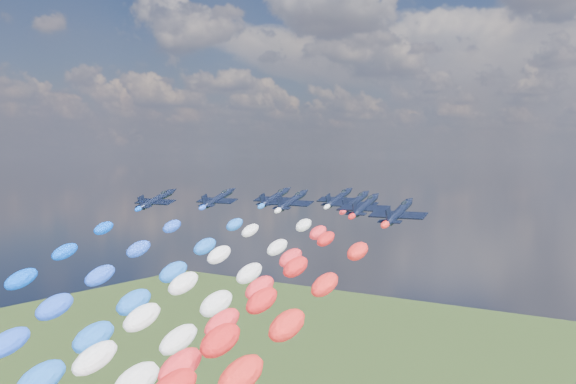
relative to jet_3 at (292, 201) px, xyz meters
The scene contains 8 objects.
jet_0 29.05m from the jet_3, 153.44° to the right, with size 9.46×12.68×2.79m, color black, non-canonical shape.
jet_1 17.68m from the jet_3, behind, with size 9.46×12.68×2.79m, color black, non-canonical shape.
jet_2 11.56m from the jet_3, 143.52° to the left, with size 9.46×12.68×2.79m, color black, non-canonical shape.
jet_3 is the anchor object (origin of this frame).
jet_4 14.14m from the jet_3, 77.14° to the left, with size 9.46×12.68×2.79m, color black, non-canonical shape.
jet_5 13.19m from the jet_3, 18.41° to the left, with size 9.46×12.68×2.79m, color black, non-canonical shape.
jet_6 18.77m from the jet_3, ahead, with size 9.46×12.68×2.79m, color black, non-canonical shape.
jet_7 32.64m from the jet_3, 23.43° to the right, with size 9.46×12.68×2.79m, color black, non-canonical shape.
Camera 1 is at (74.99, -106.11, 118.68)m, focal length 41.56 mm.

